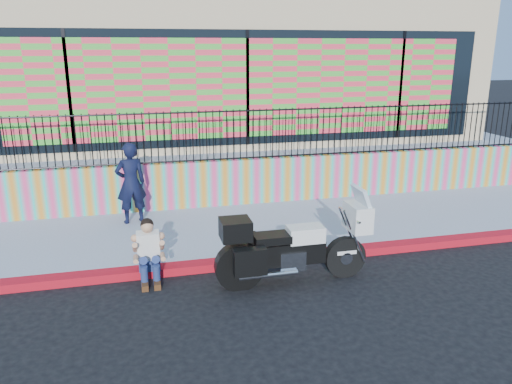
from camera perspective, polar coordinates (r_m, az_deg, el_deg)
name	(u,v)px	position (r m, az deg, el deg)	size (l,w,h in m)	color
ground	(297,260)	(9.46, 4.67, -7.79)	(90.00, 90.00, 0.00)	black
red_curb	(297,257)	(9.43, 4.68, -7.37)	(16.00, 0.30, 0.15)	maroon
sidewalk	(273,227)	(10.89, 1.97, -4.01)	(16.00, 3.00, 0.15)	gray
mural_wall	(256,181)	(12.18, -0.03, 1.29)	(16.00, 0.20, 1.10)	#E73C78
metal_fence	(256,134)	(11.93, -0.03, 6.63)	(15.80, 0.04, 1.20)	black
elevated_platform	(220,145)	(17.07, -4.09, 5.33)	(16.00, 10.00, 1.25)	gray
storefront_building	(220,66)	(16.56, -4.15, 14.14)	(14.00, 8.06, 4.00)	#CAB387
police_motorcycle	(291,245)	(8.35, 4.00, -6.09)	(2.58, 0.85, 1.61)	black
police_officer	(131,183)	(11.03, -14.12, 1.00)	(0.65, 0.42, 1.77)	black
seated_man	(149,257)	(8.64, -12.11, -7.27)	(0.54, 0.71, 1.06)	navy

